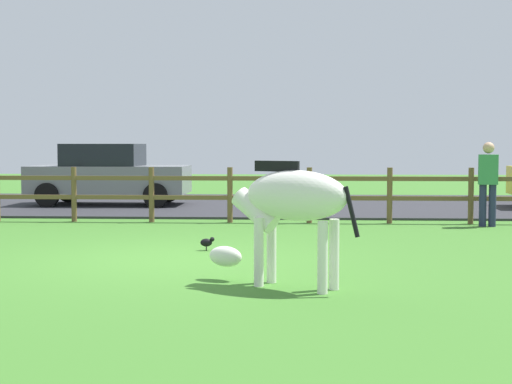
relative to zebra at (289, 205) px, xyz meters
The scene contains 7 objects.
ground_plane 2.74m from the zebra, 128.97° to the left, with size 60.00×60.00×0.00m, color #3D7528.
parking_asphalt 11.46m from the zebra, 98.18° to the left, with size 28.00×7.40×0.05m, color #2D2D33.
paddock_fence 7.32m from the zebra, 106.75° to the left, with size 21.14×0.11×1.13m.
zebra is the anchor object (origin of this frame).
crow_on_grass 3.25m from the zebra, 113.82° to the left, with size 0.21×0.10×0.20m.
parked_car_grey 11.82m from the zebra, 113.85° to the left, with size 4.01×1.89×1.56m.
visitor_near_fence 7.52m from the zebra, 59.98° to the left, with size 0.39×0.27×1.64m.
Camera 1 is at (1.73, -10.44, 1.60)m, focal length 53.44 mm.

